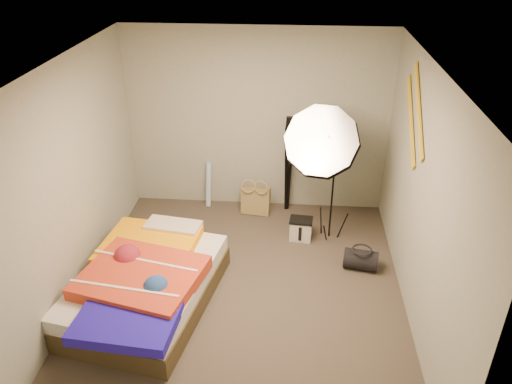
# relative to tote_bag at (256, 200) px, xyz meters

# --- Properties ---
(floor) EXTENTS (4.00, 4.00, 0.00)m
(floor) POSITION_rel_tote_bag_xyz_m (-0.00, -1.71, -0.20)
(floor) COLOR #494035
(floor) RESTS_ON ground
(ceiling) EXTENTS (4.00, 4.00, 0.00)m
(ceiling) POSITION_rel_tote_bag_xyz_m (-0.00, -1.71, 2.30)
(ceiling) COLOR silver
(ceiling) RESTS_ON wall_back
(wall_back) EXTENTS (3.50, 0.00, 3.50)m
(wall_back) POSITION_rel_tote_bag_xyz_m (-0.00, 0.29, 1.05)
(wall_back) COLOR #9FA291
(wall_back) RESTS_ON floor
(wall_front) EXTENTS (3.50, 0.00, 3.50)m
(wall_front) POSITION_rel_tote_bag_xyz_m (-0.00, -3.71, 1.05)
(wall_front) COLOR #9FA291
(wall_front) RESTS_ON floor
(wall_left) EXTENTS (0.00, 4.00, 4.00)m
(wall_left) POSITION_rel_tote_bag_xyz_m (-1.75, -1.71, 1.05)
(wall_left) COLOR #9FA291
(wall_left) RESTS_ON floor
(wall_right) EXTENTS (0.00, 4.00, 4.00)m
(wall_right) POSITION_rel_tote_bag_xyz_m (1.75, -1.71, 1.05)
(wall_right) COLOR #9FA291
(wall_right) RESTS_ON floor
(tote_bag) EXTENTS (0.42, 0.23, 0.41)m
(tote_bag) POSITION_rel_tote_bag_xyz_m (0.00, 0.00, 0.00)
(tote_bag) COLOR #998A54
(tote_bag) RESTS_ON floor
(wrapping_roll) EXTENTS (0.10, 0.19, 0.65)m
(wrapping_roll) POSITION_rel_tote_bag_xyz_m (-0.69, 0.19, 0.13)
(wrapping_roll) COLOR #679EDE
(wrapping_roll) RESTS_ON floor
(camera_case) EXTENTS (0.29, 0.22, 0.27)m
(camera_case) POSITION_rel_tote_bag_xyz_m (0.63, -0.60, -0.06)
(camera_case) COLOR beige
(camera_case) RESTS_ON floor
(duffel_bag) EXTENTS (0.43, 0.31, 0.24)m
(duffel_bag) POSITION_rel_tote_bag_xyz_m (1.33, -1.15, -0.08)
(duffel_bag) COLOR black
(duffel_bag) RESTS_ON floor
(wall_stripe_upper) EXTENTS (0.02, 0.91, 0.78)m
(wall_stripe_upper) POSITION_rel_tote_bag_xyz_m (1.73, -1.11, 1.75)
(wall_stripe_upper) COLOR gold
(wall_stripe_upper) RESTS_ON wall_right
(wall_stripe_lower) EXTENTS (0.02, 0.91, 0.78)m
(wall_stripe_lower) POSITION_rel_tote_bag_xyz_m (1.73, -0.86, 1.55)
(wall_stripe_lower) COLOR gold
(wall_stripe_lower) RESTS_ON wall_right
(bed) EXTENTS (1.58, 2.11, 0.53)m
(bed) POSITION_rel_tote_bag_xyz_m (-1.00, -1.96, 0.07)
(bed) COLOR #473A22
(bed) RESTS_ON floor
(photo_umbrella) EXTENTS (1.17, 0.91, 1.87)m
(photo_umbrella) POSITION_rel_tote_bag_xyz_m (0.83, -0.58, 1.15)
(photo_umbrella) COLOR black
(photo_umbrella) RESTS_ON floor
(camera_tripod) EXTENTS (0.08, 0.08, 1.38)m
(camera_tripod) POSITION_rel_tote_bag_xyz_m (0.43, 0.15, 0.59)
(camera_tripod) COLOR black
(camera_tripod) RESTS_ON floor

